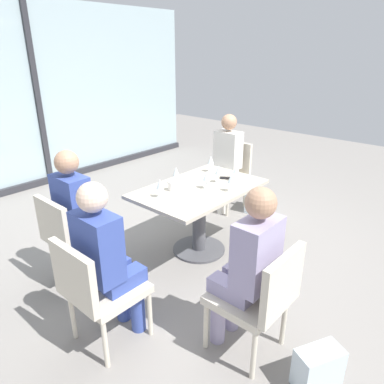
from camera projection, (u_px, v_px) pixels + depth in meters
ground_plane at (199, 250)px, 3.88m from camera, size 12.00×12.00×0.00m
window_wall_backdrop at (38, 106)px, 5.38m from camera, size 5.95×0.10×2.70m
dining_table_main at (199, 204)px, 3.67m from camera, size 1.32×0.83×0.73m
chair_front_left at (260, 295)px, 2.39m from camera, size 0.46×0.50×0.87m
chair_far_left at (71, 235)px, 3.16m from camera, size 0.50×0.46×0.87m
chair_far_right at (229, 171)px, 4.81m from camera, size 0.50×0.46×0.87m
chair_side_end at (96, 288)px, 2.47m from camera, size 0.50×0.46×0.87m
person_front_left at (248, 264)px, 2.38m from camera, size 0.34×0.39×1.26m
person_far_left at (80, 210)px, 3.16m from camera, size 0.39×0.34×1.26m
person_far_right at (225, 158)px, 4.65m from camera, size 0.39×0.34×1.26m
person_side_end at (107, 256)px, 2.47m from camera, size 0.39×0.34×1.26m
wine_glass_0 at (176, 172)px, 3.63m from camera, size 0.07×0.07×0.18m
wine_glass_1 at (211, 161)px, 4.00m from camera, size 0.07×0.07×0.18m
wine_glass_2 at (236, 169)px, 3.71m from camera, size 0.07×0.07×0.18m
wine_glass_3 at (160, 184)px, 3.30m from camera, size 0.07×0.07×0.18m
wine_glass_4 at (219, 170)px, 3.68m from camera, size 0.07×0.07×0.18m
wine_glass_5 at (231, 179)px, 3.45m from camera, size 0.07×0.07×0.18m
wine_glass_6 at (207, 176)px, 3.52m from camera, size 0.07×0.07×0.18m
coffee_cup at (172, 186)px, 3.51m from camera, size 0.08×0.08×0.09m
cell_phone_on_table at (227, 178)px, 3.84m from camera, size 0.14×0.16×0.01m
handbag_0 at (318, 368)px, 2.28m from camera, size 0.34×0.28×0.28m
handbag_1 at (118, 283)px, 3.10m from camera, size 0.34×0.28×0.28m
handbag_2 at (253, 200)px, 4.78m from camera, size 0.33×0.24×0.28m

